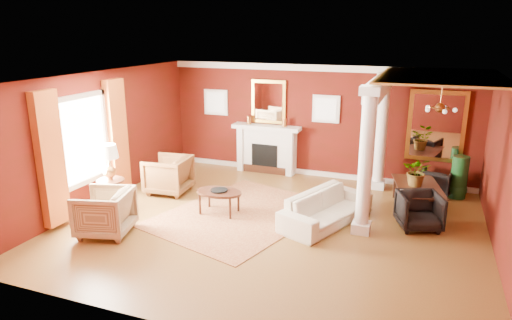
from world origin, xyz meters
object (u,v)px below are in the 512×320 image
at_px(armchair_stripe, 104,210).
at_px(dining_table, 419,191).
at_px(side_table, 109,167).
at_px(armchair_leopard, 168,173).
at_px(coffee_table, 219,193).
at_px(sofa, 327,203).

distance_m(armchair_stripe, dining_table, 6.44).
bearing_deg(side_table, dining_table, 20.25).
relative_size(armchair_stripe, side_table, 0.67).
xyz_separation_m(side_table, dining_table, (6.17, 2.28, -0.52)).
relative_size(armchair_leopard, side_table, 0.67).
relative_size(coffee_table, side_table, 0.68).
height_order(coffee_table, side_table, side_table).
relative_size(coffee_table, dining_table, 0.62).
relative_size(sofa, armchair_leopard, 2.24).
height_order(armchair_leopard, coffee_table, armchair_leopard).
bearing_deg(side_table, coffee_table, 15.38).
bearing_deg(sofa, coffee_table, 119.96).
xyz_separation_m(armchair_leopard, coffee_table, (1.67, -0.74, -0.03)).
bearing_deg(sofa, armchair_leopard, 105.75).
height_order(armchair_leopard, armchair_stripe, armchair_leopard).
bearing_deg(armchair_leopard, armchair_stripe, -2.74).
bearing_deg(coffee_table, sofa, 7.92).
distance_m(armchair_leopard, armchair_stripe, 2.42).
height_order(armchair_stripe, coffee_table, armchair_stripe).
xyz_separation_m(sofa, armchair_leopard, (-3.89, 0.43, 0.06)).
height_order(coffee_table, dining_table, dining_table).
bearing_deg(armchair_stripe, coffee_table, 121.73).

